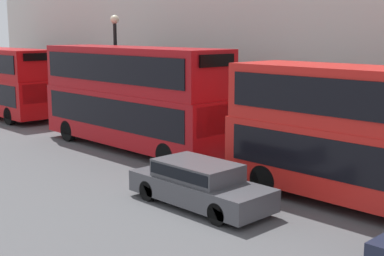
% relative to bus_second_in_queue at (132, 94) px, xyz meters
% --- Properties ---
extents(bus_second_in_queue, '(2.59, 10.35, 4.53)m').
position_rel_bus_second_in_queue_xyz_m(bus_second_in_queue, '(0.00, 0.00, 0.00)').
color(bus_second_in_queue, '#A80F14').
rests_on(bus_second_in_queue, ground).
extents(car_hatchback, '(1.79, 4.66, 1.35)m').
position_rel_bus_second_in_queue_xyz_m(car_hatchback, '(-3.40, -7.64, -1.77)').
color(car_hatchback, '#47474C').
rests_on(car_hatchback, ground).
extents(street_lamp, '(0.44, 0.44, 6.01)m').
position_rel_bus_second_in_queue_xyz_m(street_lamp, '(1.98, 3.91, 1.26)').
color(street_lamp, black).
rests_on(street_lamp, ground).
extents(pedestrian, '(0.36, 0.36, 1.83)m').
position_rel_bus_second_in_queue_xyz_m(pedestrian, '(2.34, 4.29, -1.64)').
color(pedestrian, brown).
rests_on(pedestrian, ground).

